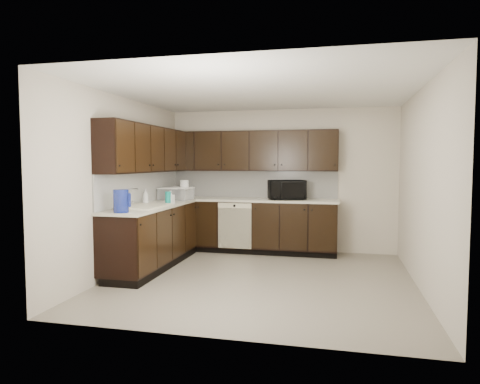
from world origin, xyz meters
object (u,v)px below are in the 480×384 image
at_px(microwave, 287,190).
at_px(toaster_oven, 183,191).
at_px(sink, 144,211).
at_px(blue_pitcher, 121,201).
at_px(storage_bin, 176,194).

bearing_deg(microwave, toaster_oven, 158.40).
xyz_separation_m(sink, toaster_oven, (-0.07, 1.73, 0.17)).
bearing_deg(toaster_oven, microwave, -8.34).
relative_size(sink, blue_pitcher, 2.82).
bearing_deg(blue_pitcher, toaster_oven, 100.35).
xyz_separation_m(sink, blue_pitcher, (0.02, -0.69, 0.20)).
distance_m(toaster_oven, storage_bin, 0.53).
bearing_deg(sink, blue_pitcher, -88.11).
bearing_deg(microwave, blue_pitcher, -147.04).
distance_m(sink, toaster_oven, 1.74).
relative_size(microwave, blue_pitcher, 2.03).
distance_m(microwave, storage_bin, 1.87).
bearing_deg(blue_pitcher, microwave, 60.55).
bearing_deg(storage_bin, sink, -90.66).
height_order(toaster_oven, storage_bin, toaster_oven).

